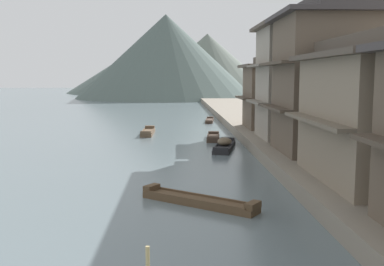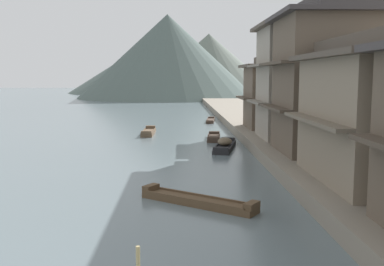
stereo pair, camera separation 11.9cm
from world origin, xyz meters
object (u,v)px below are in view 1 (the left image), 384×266
at_px(boat_moored_far, 148,132).
at_px(house_waterfront_narrow, 295,78).
at_px(boat_moored_nearest, 210,120).
at_px(boat_moored_second, 213,138).
at_px(boat_moored_third, 199,201).
at_px(boat_midriver_drifting, 224,145).
at_px(house_waterfront_second, 370,111).
at_px(house_waterfront_far, 275,93).
at_px(house_waterfront_tall, 328,79).

xyz_separation_m(boat_moored_far, house_waterfront_narrow, (11.11, -8.15, 4.88)).
relative_size(boat_moored_nearest, boat_moored_second, 1.21).
distance_m(boat_moored_third, boat_midriver_drifting, 14.36).
height_order(house_waterfront_second, house_waterfront_far, same).
xyz_separation_m(boat_moored_third, house_waterfront_tall, (7.98, 8.35, 4.89)).
relative_size(boat_moored_third, boat_midriver_drifting, 0.90).
relative_size(house_waterfront_tall, house_waterfront_narrow, 1.00).
relative_size(house_waterfront_second, house_waterfront_far, 1.36).
xyz_separation_m(boat_moored_far, house_waterfront_tall, (11.39, -14.37, 4.87)).
relative_size(boat_midriver_drifting, house_waterfront_far, 0.85).
bearing_deg(boat_moored_second, boat_midriver_drifting, -85.67).
relative_size(boat_midriver_drifting, house_waterfront_second, 0.63).
relative_size(boat_moored_third, house_waterfront_tall, 0.54).
bearing_deg(house_waterfront_far, house_waterfront_tall, -88.94).
height_order(boat_moored_third, boat_moored_far, boat_moored_far).
height_order(boat_moored_nearest, house_waterfront_second, house_waterfront_second).
bearing_deg(boat_moored_far, boat_moored_third, -81.48).
distance_m(boat_moored_nearest, boat_midriver_drifting, 19.87).
xyz_separation_m(boat_moored_second, house_waterfront_narrow, (5.50, -4.59, 4.90)).
distance_m(boat_moored_third, house_waterfront_far, 22.82).
distance_m(boat_midriver_drifting, house_waterfront_tall, 9.23).
distance_m(boat_moored_third, house_waterfront_second, 8.16).
xyz_separation_m(boat_moored_second, boat_midriver_drifting, (0.38, -5.04, 0.13)).
bearing_deg(boat_midriver_drifting, boat_moored_far, 124.87).
bearing_deg(house_waterfront_far, house_waterfront_second, -91.29).
distance_m(boat_moored_second, boat_moored_third, 19.29).
bearing_deg(boat_midriver_drifting, house_waterfront_tall, -46.95).
relative_size(boat_moored_second, house_waterfront_tall, 0.47).
bearing_deg(boat_midriver_drifting, boat_moored_third, -100.37).
xyz_separation_m(house_waterfront_narrow, house_waterfront_far, (0.04, 6.59, -1.30)).
distance_m(house_waterfront_tall, house_waterfront_narrow, 6.23).
distance_m(boat_moored_nearest, boat_moored_second, 14.85).
height_order(house_waterfront_second, house_waterfront_narrow, house_waterfront_narrow).
relative_size(boat_moored_far, house_waterfront_second, 0.55).
bearing_deg(boat_moored_nearest, house_waterfront_tall, -79.04).
distance_m(boat_moored_second, house_waterfront_tall, 13.20).
bearing_deg(boat_moored_far, boat_moored_nearest, 60.34).
distance_m(house_waterfront_second, house_waterfront_far, 20.31).
bearing_deg(boat_midriver_drifting, house_waterfront_second, -70.50).
xyz_separation_m(boat_moored_nearest, house_waterfront_far, (4.73, -12.83, 3.63)).
distance_m(boat_moored_nearest, house_waterfront_far, 14.15).
bearing_deg(house_waterfront_tall, house_waterfront_far, 91.06).
relative_size(house_waterfront_second, house_waterfront_narrow, 0.95).
bearing_deg(boat_moored_third, house_waterfront_tall, 46.32).
bearing_deg(house_waterfront_second, house_waterfront_narrow, 88.25).
bearing_deg(boat_moored_nearest, house_waterfront_narrow, -76.41).
xyz_separation_m(boat_moored_third, house_waterfront_second, (7.28, 0.86, 3.58)).
bearing_deg(house_waterfront_far, boat_moored_third, -110.09).
bearing_deg(house_waterfront_tall, house_waterfront_narrow, 92.53).
bearing_deg(boat_moored_nearest, boat_moored_third, -95.06).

